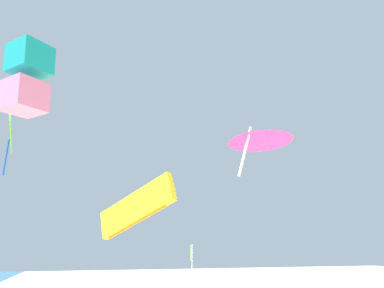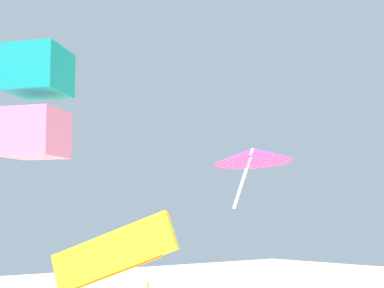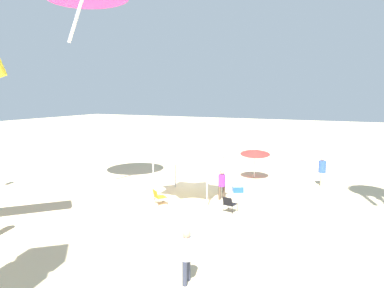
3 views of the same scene
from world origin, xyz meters
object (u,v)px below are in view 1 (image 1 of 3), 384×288
Objects in this scene: kite_parafoil_yellow at (136,208)px; kite_box_teal at (27,78)px; kite_diamond_lime at (10,132)px; kite_delta_magenta at (259,136)px; canopy_tent at (356,281)px; banner_flag at (192,268)px.

kite_parafoil_yellow is 1.71× the size of kite_box_teal.
kite_delta_magenta is at bearing -109.92° from kite_diamond_lime.
canopy_tent is at bearing -157.99° from kite_parafoil_yellow.
kite_box_teal is (-0.10, 15.43, 8.11)m from canopy_tent.
banner_flag is 0.81× the size of kite_diamond_lime.
kite_diamond_lime reaches higher than kite_delta_magenta.
kite_diamond_lime reaches higher than banner_flag.
kite_delta_magenta reaches higher than canopy_tent.
kite_diamond_lime reaches higher than kite_parafoil_yellow.
kite_box_teal reaches higher than banner_flag.
kite_parafoil_yellow is at bearing -122.85° from kite_diamond_lime.
banner_flag is at bearing 94.65° from kite_box_teal.
kite_box_teal is at bearing 135.91° from banner_flag.
kite_parafoil_yellow is 0.88× the size of kite_delta_magenta.
kite_diamond_lime reaches higher than kite_box_teal.
canopy_tent is at bearing -121.15° from kite_diamond_lime.
canopy_tent is 12.05m from banner_flag.
banner_flag is 0.72× the size of kite_delta_magenta.
kite_parafoil_yellow is 9.53m from kite_delta_magenta.
canopy_tent is 17.43m from kite_box_teal.
kite_parafoil_yellow is (6.17, 9.68, 3.77)m from canopy_tent.
kite_box_teal reaches higher than canopy_tent.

